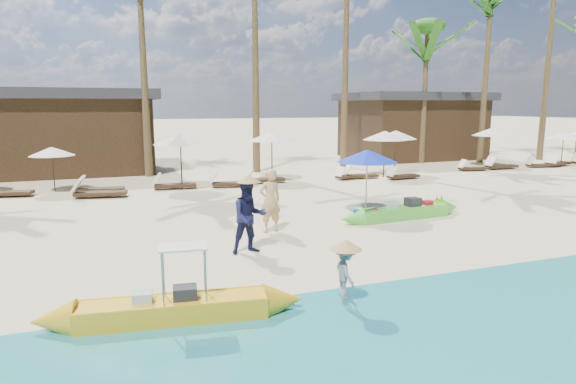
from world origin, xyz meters
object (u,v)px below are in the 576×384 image
object	(u,v)px
blue_umbrella	(367,156)
yellow_canoe	(174,309)
green_canoe	(402,212)
tourist	(270,201)

from	to	relation	value
blue_umbrella	yellow_canoe	bearing A→B (deg)	-139.29
green_canoe	blue_umbrella	distance (m)	2.07
yellow_canoe	tourist	distance (m)	5.84
green_canoe	blue_umbrella	world-z (taller)	blue_umbrella
yellow_canoe	green_canoe	bearing A→B (deg)	40.61
yellow_canoe	blue_umbrella	distance (m)	9.07
tourist	blue_umbrella	size ratio (longest dim) A/B	0.84
green_canoe	yellow_canoe	xyz separation A→B (m)	(-7.57, -4.96, -0.01)
blue_umbrella	tourist	bearing A→B (deg)	-164.57
tourist	blue_umbrella	world-z (taller)	blue_umbrella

